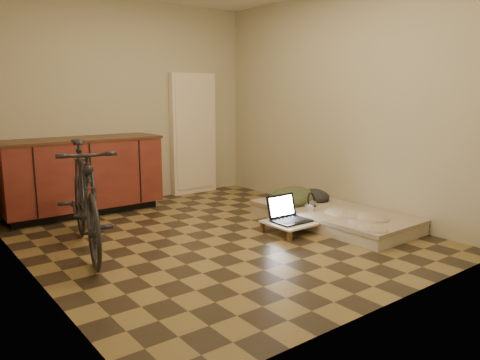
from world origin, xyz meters
TOP-DOWN VIEW (x-y plane):
  - room_shell at (0.00, 0.00)m, footprint 3.50×4.00m
  - cabinets at (-0.75, 1.70)m, footprint 1.84×0.62m
  - appliance_panel at (0.95, 1.94)m, footprint 0.70×0.10m
  - bicycle at (-1.20, 0.32)m, footprint 0.88×1.79m
  - futon at (1.30, -0.39)m, footprint 0.90×1.84m
  - clothing_pile at (1.30, 0.14)m, footprint 0.63×0.52m
  - headphones at (1.14, -0.22)m, footprint 0.32×0.31m
  - lap_desk at (0.80, -0.37)m, footprint 0.72×0.47m
  - laptop at (0.68, -0.34)m, footprint 0.38×0.34m
  - mouse at (1.01, -0.34)m, footprint 0.08×0.12m

SIDE VIEW (x-z plane):
  - futon at x=1.30m, z-range 0.00..0.16m
  - lap_desk at x=0.80m, z-range 0.04..0.16m
  - mouse at x=1.01m, z-range 0.12..0.16m
  - laptop at x=0.68m, z-range 0.04..0.30m
  - headphones at x=1.14m, z-range 0.16..0.32m
  - clothing_pile at x=1.30m, z-range 0.16..0.41m
  - cabinets at x=-0.75m, z-range 0.01..0.92m
  - bicycle at x=-1.20m, z-range 0.00..1.11m
  - appliance_panel at x=0.95m, z-range 0.00..1.70m
  - room_shell at x=0.00m, z-range 0.00..2.60m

